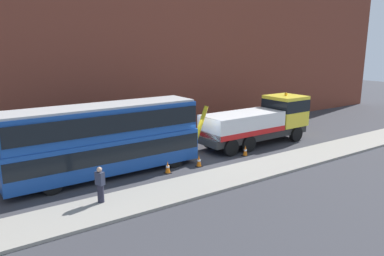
{
  "coord_description": "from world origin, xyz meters",
  "views": [
    {
      "loc": [
        -13.36,
        -18.94,
        7.27
      ],
      "look_at": [
        -0.38,
        0.1,
        2.0
      ],
      "focal_mm": 34.09,
      "sensor_mm": 36.0,
      "label": 1
    }
  ],
  "objects_px": {
    "traffic_cone_near_bus": "(168,168)",
    "traffic_cone_midway": "(199,161)",
    "recovery_tow_truck": "(260,121)",
    "double_decker_bus": "(105,137)",
    "traffic_cone_near_truck": "(245,151)",
    "pedestrian_onlooker": "(100,185)"
  },
  "relations": [
    {
      "from": "double_decker_bus",
      "to": "pedestrian_onlooker",
      "type": "distance_m",
      "value": 4.26
    },
    {
      "from": "traffic_cone_midway",
      "to": "traffic_cone_near_truck",
      "type": "relative_size",
      "value": 1.0
    },
    {
      "from": "traffic_cone_near_bus",
      "to": "traffic_cone_near_truck",
      "type": "xyz_separation_m",
      "value": [
        6.03,
        0.01,
        0.0
      ]
    },
    {
      "from": "double_decker_bus",
      "to": "traffic_cone_midway",
      "type": "distance_m",
      "value": 5.8
    },
    {
      "from": "recovery_tow_truck",
      "to": "traffic_cone_near_bus",
      "type": "distance_m",
      "value": 9.27
    },
    {
      "from": "traffic_cone_near_truck",
      "to": "recovery_tow_truck",
      "type": "bearing_deg",
      "value": 29.91
    },
    {
      "from": "recovery_tow_truck",
      "to": "traffic_cone_near_truck",
      "type": "relative_size",
      "value": 14.1
    },
    {
      "from": "double_decker_bus",
      "to": "traffic_cone_near_truck",
      "type": "bearing_deg",
      "value": -11.24
    },
    {
      "from": "double_decker_bus",
      "to": "traffic_cone_near_bus",
      "type": "distance_m",
      "value": 3.95
    },
    {
      "from": "double_decker_bus",
      "to": "traffic_cone_midway",
      "type": "bearing_deg",
      "value": -19.36
    },
    {
      "from": "double_decker_bus",
      "to": "traffic_cone_near_bus",
      "type": "relative_size",
      "value": 15.38
    },
    {
      "from": "recovery_tow_truck",
      "to": "pedestrian_onlooker",
      "type": "xyz_separation_m",
      "value": [
        -13.75,
        -3.69,
        -0.77
      ]
    },
    {
      "from": "traffic_cone_near_bus",
      "to": "traffic_cone_midway",
      "type": "distance_m",
      "value": 2.18
    },
    {
      "from": "recovery_tow_truck",
      "to": "double_decker_bus",
      "type": "distance_m",
      "value": 12.02
    },
    {
      "from": "recovery_tow_truck",
      "to": "traffic_cone_midway",
      "type": "xyz_separation_m",
      "value": [
        -6.82,
        -1.77,
        -1.42
      ]
    },
    {
      "from": "pedestrian_onlooker",
      "to": "traffic_cone_midway",
      "type": "bearing_deg",
      "value": -9.24
    },
    {
      "from": "double_decker_bus",
      "to": "traffic_cone_near_truck",
      "type": "distance_m",
      "value": 9.4
    },
    {
      "from": "recovery_tow_truck",
      "to": "pedestrian_onlooker",
      "type": "relative_size",
      "value": 5.94
    },
    {
      "from": "recovery_tow_truck",
      "to": "traffic_cone_near_bus",
      "type": "bearing_deg",
      "value": -169.79
    },
    {
      "from": "pedestrian_onlooker",
      "to": "traffic_cone_near_bus",
      "type": "xyz_separation_m",
      "value": [
        4.75,
        1.97,
        -0.64
      ]
    },
    {
      "from": "recovery_tow_truck",
      "to": "traffic_cone_midway",
      "type": "relative_size",
      "value": 14.1
    },
    {
      "from": "traffic_cone_near_bus",
      "to": "traffic_cone_near_truck",
      "type": "relative_size",
      "value": 1.0
    }
  ]
}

